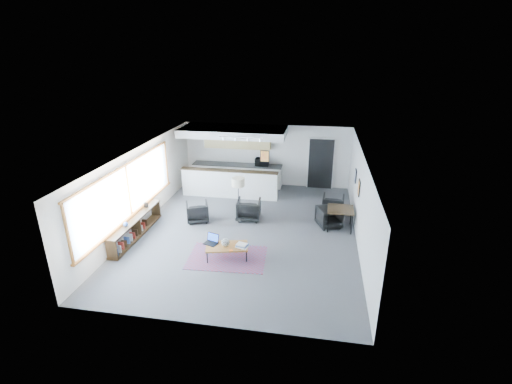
% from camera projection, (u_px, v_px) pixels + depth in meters
% --- Properties ---
extents(room, '(7.02, 9.02, 2.62)m').
position_uv_depth(room, '(245.00, 193.00, 11.61)').
color(room, '#474749').
rests_on(room, ground).
extents(window, '(0.10, 5.95, 1.66)m').
position_uv_depth(window, '(128.00, 192.00, 11.28)').
color(window, '#8CBFFF').
rests_on(window, room).
extents(console, '(0.35, 3.00, 0.80)m').
position_uv_depth(console, '(135.00, 228.00, 11.53)').
color(console, black).
rests_on(console, floor).
extents(kitchenette, '(4.20, 1.96, 2.60)m').
position_uv_depth(kitchenette, '(235.00, 157.00, 15.18)').
color(kitchenette, white).
rests_on(kitchenette, floor).
extents(doorway, '(1.10, 0.12, 2.15)m').
position_uv_depth(doorway, '(321.00, 163.00, 15.39)').
color(doorway, black).
rests_on(doorway, room).
extents(track_light, '(1.60, 0.07, 0.15)m').
position_uv_depth(track_light, '(241.00, 138.00, 13.28)').
color(track_light, silver).
rests_on(track_light, room).
extents(wall_art_lower, '(0.03, 0.38, 0.48)m').
position_uv_depth(wall_art_lower, '(359.00, 188.00, 11.34)').
color(wall_art_lower, black).
rests_on(wall_art_lower, room).
extents(wall_art_upper, '(0.03, 0.34, 0.44)m').
position_uv_depth(wall_art_upper, '(356.00, 176.00, 12.55)').
color(wall_art_upper, black).
rests_on(wall_art_upper, room).
extents(kilim_rug, '(2.26, 1.61, 0.01)m').
position_uv_depth(kilim_rug, '(227.00, 257.00, 10.50)').
color(kilim_rug, '#562E45').
rests_on(kilim_rug, floor).
extents(coffee_table, '(1.28, 0.88, 0.38)m').
position_uv_depth(coffee_table, '(227.00, 247.00, 10.37)').
color(coffee_table, brown).
rests_on(coffee_table, floor).
extents(laptop, '(0.44, 0.40, 0.26)m').
position_uv_depth(laptop, '(212.00, 240.00, 10.49)').
color(laptop, black).
rests_on(laptop, coffee_table).
extents(ceramic_pot, '(0.23, 0.23, 0.23)m').
position_uv_depth(ceramic_pot, '(225.00, 242.00, 10.30)').
color(ceramic_pot, gray).
rests_on(ceramic_pot, coffee_table).
extents(book_stack, '(0.38, 0.34, 0.10)m').
position_uv_depth(book_stack, '(242.00, 245.00, 10.28)').
color(book_stack, silver).
rests_on(book_stack, coffee_table).
extents(coaster, '(0.12, 0.12, 0.01)m').
position_uv_depth(coaster, '(231.00, 250.00, 10.12)').
color(coaster, '#E5590C').
rests_on(coaster, coffee_table).
extents(armchair_left, '(0.91, 0.88, 0.73)m').
position_uv_depth(armchair_left, '(197.00, 211.00, 12.61)').
color(armchair_left, black).
rests_on(armchair_left, floor).
extents(armchair_right, '(0.82, 0.78, 0.79)m').
position_uv_depth(armchair_right, '(249.00, 208.00, 12.72)').
color(armchair_right, black).
rests_on(armchair_right, floor).
extents(floor_lamp, '(0.49, 0.49, 1.53)m').
position_uv_depth(floor_lamp, '(238.00, 184.00, 12.34)').
color(floor_lamp, black).
rests_on(floor_lamp, floor).
extents(dining_table, '(0.85, 0.85, 0.70)m').
position_uv_depth(dining_table, '(341.00, 210.00, 11.98)').
color(dining_table, black).
rests_on(dining_table, floor).
extents(dining_chair_near, '(0.79, 0.77, 0.64)m').
position_uv_depth(dining_chair_near, '(329.00, 218.00, 12.21)').
color(dining_chair_near, black).
rests_on(dining_chair_near, floor).
extents(dining_chair_far, '(0.66, 0.63, 0.64)m').
position_uv_depth(dining_chair_far, '(333.00, 205.00, 13.18)').
color(dining_chair_far, black).
rests_on(dining_chair_far, floor).
extents(microwave, '(0.57, 0.32, 0.38)m').
position_uv_depth(microwave, '(262.00, 161.00, 15.51)').
color(microwave, black).
rests_on(microwave, kitchenette).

